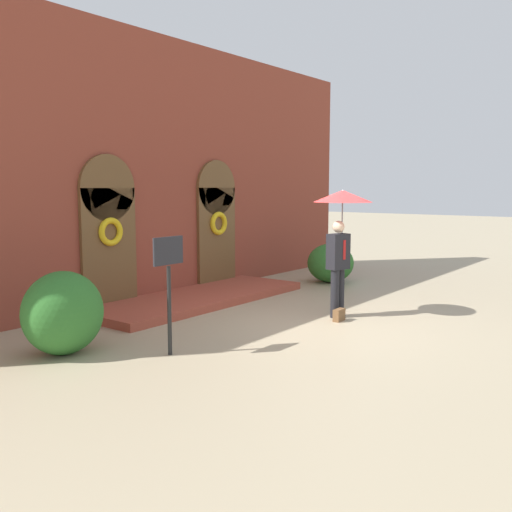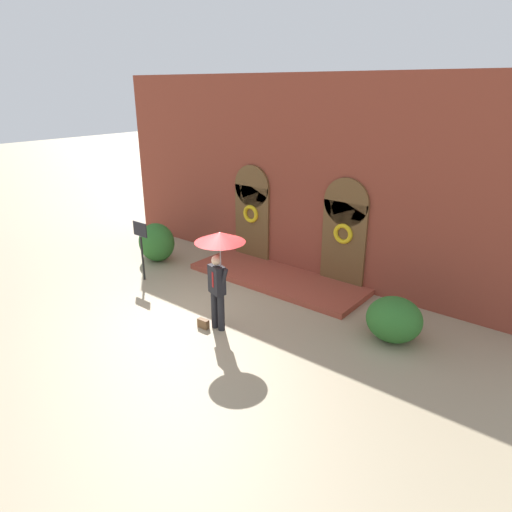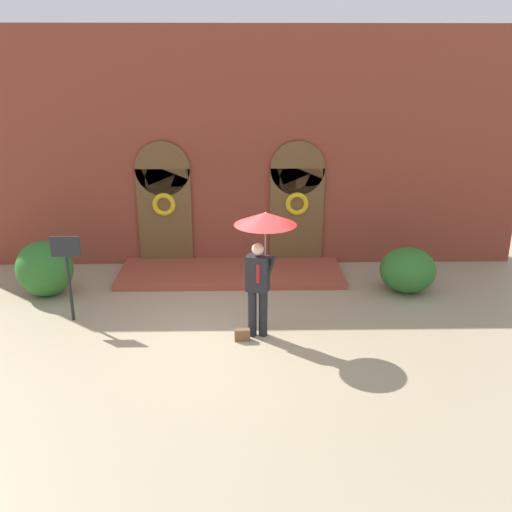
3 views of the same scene
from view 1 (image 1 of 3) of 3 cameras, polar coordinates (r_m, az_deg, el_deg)
name	(u,v)px [view 1 (image 1 of 3)]	position (r m, az deg, el deg)	size (l,w,h in m)	color
ground_plane	(322,322)	(10.38, 6.66, -6.61)	(80.00, 80.00, 0.00)	tan
building_facade	(159,175)	(12.71, -9.65, 8.00)	(14.00, 2.30, 5.60)	brown
person_with_umbrella	(341,214)	(10.69, 8.54, 4.13)	(1.10, 1.10, 2.36)	black
handbag	(339,315)	(10.50, 8.31, -5.86)	(0.28, 0.12, 0.22)	brown
sign_post	(169,276)	(8.24, -8.72, -1.94)	(0.56, 0.06, 1.72)	black
shrub_left	(63,313)	(8.74, -18.75, -5.41)	(1.20, 1.05, 1.22)	#2D6B28
shrub_right	(331,263)	(14.63, 7.46, -0.69)	(1.22, 1.16, 0.99)	#2D6B28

